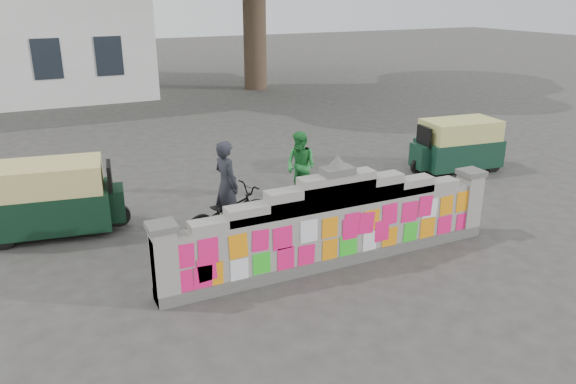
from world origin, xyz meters
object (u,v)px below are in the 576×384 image
(pedestrian, at_px, (301,166))
(rickshaw_right, at_px, (457,144))
(cyclist_rider, at_px, (227,197))
(rickshaw_left, at_px, (53,197))
(cyclist_bike, at_px, (228,213))

(pedestrian, height_order, rickshaw_right, pedestrian)
(cyclist_rider, distance_m, rickshaw_left, 3.47)
(cyclist_bike, height_order, rickshaw_left, rickshaw_left)
(cyclist_rider, xyz_separation_m, rickshaw_left, (-3.02, 1.71, -0.10))
(cyclist_rider, distance_m, rickshaw_right, 7.19)
(cyclist_bike, xyz_separation_m, pedestrian, (2.28, 1.35, 0.29))
(cyclist_bike, height_order, cyclist_rider, cyclist_rider)
(rickshaw_right, bearing_deg, cyclist_bike, 18.41)
(pedestrian, xyz_separation_m, rickshaw_left, (-5.30, 0.36, -0.04))
(cyclist_bike, xyz_separation_m, rickshaw_right, (7.04, 1.48, 0.21))
(pedestrian, relative_size, rickshaw_left, 0.59)
(cyclist_bike, relative_size, cyclist_rider, 1.12)
(cyclist_rider, distance_m, pedestrian, 2.65)
(rickshaw_left, relative_size, rickshaw_right, 1.07)
(cyclist_bike, bearing_deg, pedestrian, -73.48)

